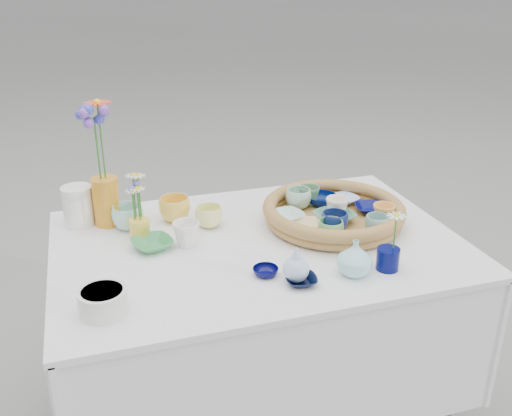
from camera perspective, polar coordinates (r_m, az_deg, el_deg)
name	(u,v)px	position (r m, az deg, el deg)	size (l,w,h in m)	color
wicker_tray	(333,213)	(1.92, 7.74, -0.49)	(0.47, 0.47, 0.08)	brown
tray_ceramic_0	(321,200)	(2.03, 6.52, 0.84)	(0.11, 0.11, 0.03)	#011150
tray_ceramic_1	(370,208)	(1.99, 11.33, -0.04)	(0.10, 0.10, 0.03)	#030751
tray_ceramic_2	(384,214)	(1.91, 12.64, -0.61)	(0.07, 0.07, 0.07)	#F8B458
tray_ceramic_3	(334,217)	(1.90, 7.85, -0.92)	(0.13, 0.13, 0.03)	#559379
tray_ceramic_4	(331,230)	(1.77, 7.47, -2.19)	(0.08, 0.08, 0.06)	#6AAD69
tray_ceramic_5	(287,217)	(1.89, 3.11, -0.87)	(0.11, 0.11, 0.03)	silver
tray_ceramic_6	(298,199)	(1.98, 4.26, 0.94)	(0.09, 0.09, 0.07)	#B4DEC7
tray_ceramic_7	(337,208)	(1.92, 8.11, -0.02)	(0.08, 0.08, 0.07)	white
tray_ceramic_8	(344,200)	(2.05, 8.81, 0.82)	(0.10, 0.10, 0.02)	#B1CBFF
tray_ceramic_9	(334,222)	(1.82, 7.86, -1.43)	(0.09, 0.09, 0.07)	navy
tray_ceramic_10	(309,227)	(1.83, 5.31, -1.86)	(0.11, 0.11, 0.03)	#E9C786
tray_ceramic_11	(377,225)	(1.83, 12.00, -1.64)	(0.08, 0.08, 0.06)	#88B6B0
tray_ceramic_12	(309,196)	(2.01, 5.34, 1.24)	(0.07, 0.07, 0.07)	#508358
loose_ceramic_0	(175,209)	(1.94, -8.13, -0.12)	(0.11, 0.11, 0.08)	yellow
loose_ceramic_1	(209,217)	(1.89, -4.72, -0.86)	(0.09, 0.09, 0.07)	#F0F48D
loose_ceramic_2	(152,244)	(1.78, -10.34, -3.57)	(0.12, 0.12, 0.03)	#3C9753
loose_ceramic_3	(186,234)	(1.77, -6.98, -2.60)	(0.08, 0.08, 0.08)	white
loose_ceramic_4	(266,271)	(1.61, 0.96, -6.37)	(0.07, 0.07, 0.02)	#030440
loose_ceramic_5	(128,217)	(1.91, -12.69, -0.90)	(0.10, 0.10, 0.08)	#A6DCCD
loose_ceramic_6	(301,280)	(1.57, 4.54, -7.23)	(0.09, 0.09, 0.02)	black
fluted_bowl	(103,302)	(1.49, -15.04, -9.02)	(0.12, 0.12, 0.06)	silver
bud_vase_paleblue	(296,263)	(1.56, 4.03, -5.51)	(0.07, 0.07, 0.11)	silver
bud_vase_seafoam	(355,258)	(1.62, 9.86, -4.92)	(0.10, 0.10, 0.10)	#A1E5E3
bud_vase_cobalt	(388,259)	(1.67, 13.05, -4.97)	(0.07, 0.07, 0.07)	#020647
single_daisy	(395,232)	(1.64, 13.72, -2.36)	(0.06, 0.06, 0.12)	white
tall_vase_yellow	(106,201)	(1.95, -14.74, 0.64)	(0.09, 0.09, 0.16)	orange
gerbera	(101,141)	(1.88, -15.20, 6.47)	(0.10, 0.10, 0.27)	#F24D2D
hydrangea	(97,149)	(1.88, -15.58, 5.74)	(0.08, 0.08, 0.29)	#3D45BE
white_pitcher	(78,206)	(1.97, -17.36, 0.21)	(0.14, 0.10, 0.13)	white
daisy_cup	(140,230)	(1.83, -11.53, -2.12)	(0.06, 0.06, 0.07)	yellow
daisy_posy	(139,197)	(1.80, -11.67, 1.08)	(0.08, 0.08, 0.14)	white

